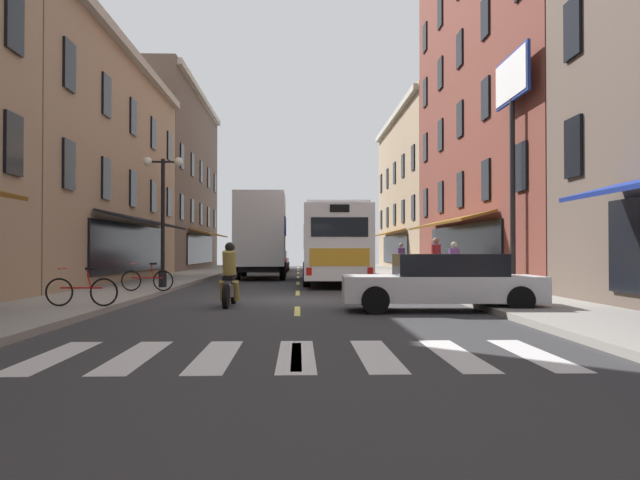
# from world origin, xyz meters

# --- Properties ---
(ground_plane) EXTENTS (34.80, 80.00, 0.10)m
(ground_plane) POSITION_xyz_m (0.00, 0.00, -0.05)
(ground_plane) COLOR #333335
(lane_centre_dashes) EXTENTS (0.14, 73.90, 0.01)m
(lane_centre_dashes) POSITION_xyz_m (0.00, -0.25, 0.00)
(lane_centre_dashes) COLOR #DBCC4C
(lane_centre_dashes) RESTS_ON ground
(crosswalk_near) EXTENTS (7.10, 2.80, 0.01)m
(crosswalk_near) POSITION_xyz_m (0.00, -10.00, 0.00)
(crosswalk_near) COLOR silver
(crosswalk_near) RESTS_ON ground
(sidewalk_left) EXTENTS (3.00, 80.00, 0.14)m
(sidewalk_left) POSITION_xyz_m (-5.90, 0.00, 0.07)
(sidewalk_left) COLOR gray
(sidewalk_left) RESTS_ON ground
(sidewalk_right) EXTENTS (3.00, 80.00, 0.14)m
(sidewalk_right) POSITION_xyz_m (5.90, 0.00, 0.07)
(sidewalk_right) COLOR gray
(sidewalk_right) RESTS_ON ground
(billboard_sign) EXTENTS (0.40, 3.14, 7.77)m
(billboard_sign) POSITION_xyz_m (7.05, 1.97, 6.15)
(billboard_sign) COLOR black
(billboard_sign) RESTS_ON sidewalk_right
(transit_bus) EXTENTS (2.77, 11.93, 3.32)m
(transit_bus) POSITION_xyz_m (1.58, 10.06, 1.74)
(transit_bus) COLOR white
(transit_bus) RESTS_ON ground
(box_truck) EXTENTS (2.53, 7.27, 4.26)m
(box_truck) POSITION_xyz_m (-1.86, 14.20, 2.15)
(box_truck) COLOR #B21E19
(box_truck) RESTS_ON ground
(sedan_near) EXTENTS (2.02, 4.69, 1.43)m
(sedan_near) POSITION_xyz_m (-1.65, 25.51, 0.72)
(sedan_near) COLOR maroon
(sedan_near) RESTS_ON ground
(sedan_mid) EXTENTS (4.75, 2.04, 1.36)m
(sedan_mid) POSITION_xyz_m (3.49, -3.57, 0.69)
(sedan_mid) COLOR silver
(sedan_mid) RESTS_ON ground
(motorcycle_rider) EXTENTS (0.62, 2.07, 1.66)m
(motorcycle_rider) POSITION_xyz_m (-1.75, -2.12, 0.71)
(motorcycle_rider) COLOR black
(motorcycle_rider) RESTS_ON ground
(bicycle_near) EXTENTS (1.71, 0.48, 0.91)m
(bicycle_near) POSITION_xyz_m (-4.85, 2.06, 0.50)
(bicycle_near) COLOR black
(bicycle_near) RESTS_ON sidewalk_left
(bicycle_mid) EXTENTS (1.71, 0.48, 0.91)m
(bicycle_mid) POSITION_xyz_m (-5.04, -3.63, 0.50)
(bicycle_mid) COLOR black
(bicycle_mid) RESTS_ON sidewalk_left
(pedestrian_near) EXTENTS (0.39, 0.52, 1.60)m
(pedestrian_near) POSITION_xyz_m (5.17, 2.18, 0.98)
(pedestrian_near) COLOR maroon
(pedestrian_near) RESTS_ON sidewalk_right
(pedestrian_mid) EXTENTS (0.36, 0.36, 1.78)m
(pedestrian_mid) POSITION_xyz_m (5.13, 4.85, 1.06)
(pedestrian_mid) COLOR #33663F
(pedestrian_mid) RESTS_ON sidewalk_right
(pedestrian_far) EXTENTS (0.36, 0.36, 1.67)m
(pedestrian_far) POSITION_xyz_m (5.00, 12.16, 1.00)
(pedestrian_far) COLOR maroon
(pedestrian_far) RESTS_ON sidewalk_right
(street_lamp_twin) EXTENTS (1.42, 0.32, 4.64)m
(street_lamp_twin) POSITION_xyz_m (-4.82, 4.24, 2.73)
(street_lamp_twin) COLOR black
(street_lamp_twin) RESTS_ON sidewalk_left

